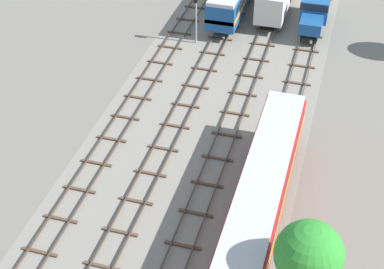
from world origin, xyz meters
name	(u,v)px	position (x,y,z in m)	size (l,w,h in m)	color
ground_plane	(220,88)	(0.00, 56.00, 0.00)	(480.00, 480.00, 0.00)	slate
ballast_bed	(220,88)	(0.00, 56.00, 0.00)	(16.72, 176.00, 0.01)	gray
track_far_left	(155,70)	(-6.36, 57.00, 0.14)	(2.40, 126.00, 0.29)	#47382D
track_left	(200,77)	(-2.12, 57.00, 0.14)	(2.40, 126.00, 0.29)	#47382D
track_centre_left	(247,84)	(2.12, 57.00, 0.14)	(2.40, 126.00, 0.29)	#47382D
track_centre	(295,92)	(6.36, 57.00, 0.14)	(2.40, 126.00, 0.29)	#47382D
passenger_coach_centre_mid	(257,208)	(6.36, 39.58, 2.61)	(2.96, 22.00, 3.80)	red
shunter_loco_centre_midfar	(315,10)	(6.36, 69.36, 2.01)	(2.74, 8.46, 3.10)	#194C8C
signal_post_nearest	(196,12)	(-4.24, 63.14, 3.33)	(0.28, 0.47, 5.23)	gray
lineside_tree_3	(309,255)	(9.94, 34.19, 5.26)	(3.67, 3.67, 7.14)	#4C331E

